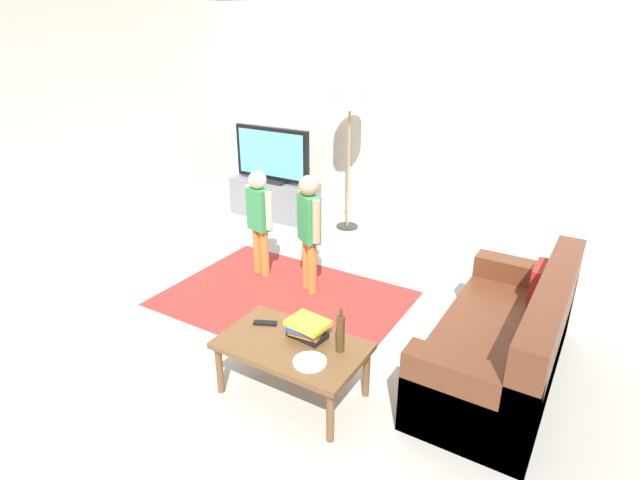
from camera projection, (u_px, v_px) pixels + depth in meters
The scene contains 15 objects.
ground at pixel (283, 334), 4.33m from camera, with size 7.80×7.80×0.00m, color #B2ADA3.
wall_back at pixel (423, 120), 6.16m from camera, with size 6.00×0.12×2.70m, color silver.
wall_left at pixel (39, 137), 5.23m from camera, with size 0.12×6.00×2.70m, color silver.
area_rug at pixel (284, 298), 4.89m from camera, with size 2.20×1.60×0.01m, color #9E2D28.
tv_stand at pixel (275, 199), 6.87m from camera, with size 1.20×0.44×0.50m.
tv at pixel (272, 155), 6.62m from camera, with size 1.10×0.28×0.71m.
couch at pixel (510, 345), 3.69m from camera, with size 0.80×1.80×0.86m.
floor_lamp at pixel (350, 105), 5.99m from camera, with size 0.36×0.36×1.78m.
child_near_tv at pixel (259, 214), 5.11m from camera, with size 0.37×0.18×1.11m.
child_center at pixel (309, 224), 4.78m from camera, with size 0.34×0.25×1.17m.
coffee_table at pixel (292, 349), 3.50m from camera, with size 1.00×0.60×0.42m.
book_stack at pixel (307, 328), 3.52m from camera, with size 0.30×0.24×0.14m.
bottle at pixel (340, 333), 3.36m from camera, with size 0.06×0.06×0.32m.
tv_remote at pixel (265, 323), 3.70m from camera, with size 0.17×0.05×0.02m, color black.
plate at pixel (310, 362), 3.28m from camera, with size 0.22×0.22×0.02m.
Camera 1 is at (2.16, -2.98, 2.44)m, focal length 28.72 mm.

